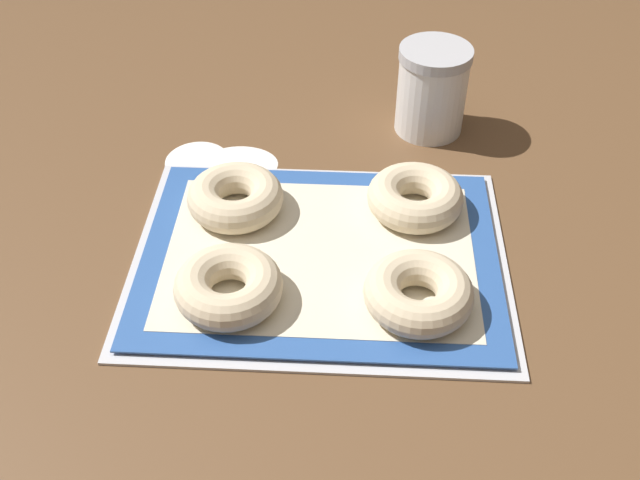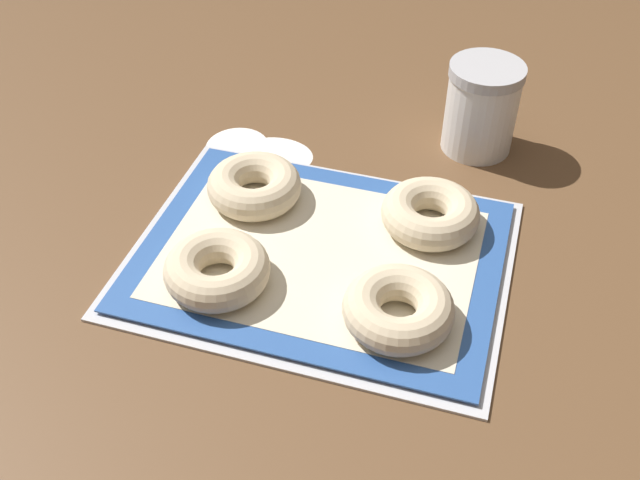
{
  "view_description": "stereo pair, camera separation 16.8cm",
  "coord_description": "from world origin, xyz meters",
  "px_view_note": "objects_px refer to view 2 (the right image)",
  "views": [
    {
      "loc": [
        0.05,
        -0.7,
        0.66
      ],
      "look_at": [
        0.01,
        -0.01,
        0.03
      ],
      "focal_mm": 42.0,
      "sensor_mm": 36.0,
      "label": 1
    },
    {
      "loc": [
        0.21,
        -0.67,
        0.66
      ],
      "look_at": [
        0.01,
        -0.01,
        0.03
      ],
      "focal_mm": 42.0,
      "sensor_mm": 36.0,
      "label": 2
    }
  ],
  "objects_px": {
    "bagel_front_left": "(217,269)",
    "bagel_back_left": "(254,186)",
    "bagel_back_right": "(430,213)",
    "flour_canister": "(481,107)",
    "bagel_front_right": "(398,309)",
    "baking_tray": "(320,257)"
  },
  "relations": [
    {
      "from": "bagel_back_left",
      "to": "bagel_back_right",
      "type": "height_order",
      "value": "same"
    },
    {
      "from": "bagel_front_right",
      "to": "bagel_back_left",
      "type": "xyz_separation_m",
      "value": [
        -0.24,
        0.16,
        0.0
      ]
    },
    {
      "from": "bagel_front_right",
      "to": "bagel_back_left",
      "type": "distance_m",
      "value": 0.29
    },
    {
      "from": "bagel_front_left",
      "to": "bagel_back_left",
      "type": "bearing_deg",
      "value": 95.02
    },
    {
      "from": "baking_tray",
      "to": "bagel_back_right",
      "type": "height_order",
      "value": "bagel_back_right"
    },
    {
      "from": "baking_tray",
      "to": "bagel_back_left",
      "type": "distance_m",
      "value": 0.14
    },
    {
      "from": "bagel_front_right",
      "to": "flour_canister",
      "type": "distance_m",
      "value": 0.4
    },
    {
      "from": "bagel_back_left",
      "to": "bagel_front_left",
      "type": "bearing_deg",
      "value": -84.98
    },
    {
      "from": "bagel_front_right",
      "to": "baking_tray",
      "type": "bearing_deg",
      "value": 144.53
    },
    {
      "from": "bagel_front_right",
      "to": "bagel_back_right",
      "type": "distance_m",
      "value": 0.18
    },
    {
      "from": "baking_tray",
      "to": "bagel_front_left",
      "type": "xyz_separation_m",
      "value": [
        -0.1,
        -0.09,
        0.03
      ]
    },
    {
      "from": "bagel_front_right",
      "to": "flour_canister",
      "type": "height_order",
      "value": "flour_canister"
    },
    {
      "from": "bagel_front_left",
      "to": "bagel_front_right",
      "type": "height_order",
      "value": "same"
    },
    {
      "from": "bagel_back_right",
      "to": "baking_tray",
      "type": "bearing_deg",
      "value": -143.29
    },
    {
      "from": "bagel_back_left",
      "to": "bagel_back_right",
      "type": "bearing_deg",
      "value": 3.0
    },
    {
      "from": "bagel_back_left",
      "to": "bagel_back_right",
      "type": "xyz_separation_m",
      "value": [
        0.24,
        0.01,
        0.0
      ]
    },
    {
      "from": "bagel_front_left",
      "to": "bagel_back_left",
      "type": "height_order",
      "value": "same"
    },
    {
      "from": "bagel_front_left",
      "to": "bagel_back_left",
      "type": "relative_size",
      "value": 1.0
    },
    {
      "from": "bagel_front_right",
      "to": "flour_canister",
      "type": "relative_size",
      "value": 0.94
    },
    {
      "from": "baking_tray",
      "to": "bagel_back_left",
      "type": "xyz_separation_m",
      "value": [
        -0.12,
        0.08,
        0.03
      ]
    },
    {
      "from": "bagel_back_right",
      "to": "flour_canister",
      "type": "distance_m",
      "value": 0.22
    },
    {
      "from": "baking_tray",
      "to": "bagel_back_right",
      "type": "distance_m",
      "value": 0.16
    }
  ]
}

